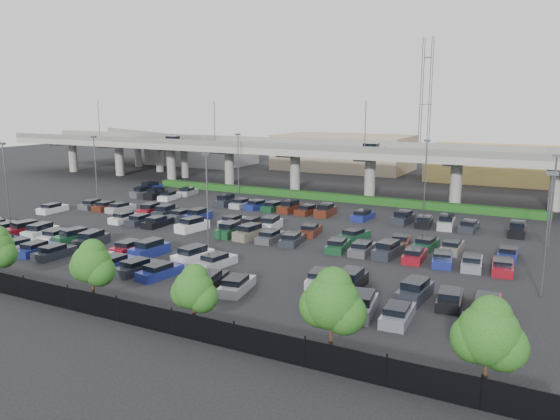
# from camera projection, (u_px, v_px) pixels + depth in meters

# --- Properties ---
(ground) EXTENTS (280.00, 280.00, 0.00)m
(ground) POSITION_uv_depth(u_px,v_px,m) (246.00, 232.00, 66.66)
(ground) COLOR black
(overpass) EXTENTS (150.00, 13.00, 15.80)m
(overpass) POSITION_uv_depth(u_px,v_px,m) (341.00, 153.00, 93.15)
(overpass) COLOR gray
(overpass) RESTS_ON ground
(on_ramp) EXTENTS (50.93, 30.13, 8.80)m
(on_ramp) POSITION_uv_depth(u_px,v_px,m) (149.00, 140.00, 126.40)
(on_ramp) COLOR gray
(on_ramp) RESTS_ON ground
(hedge) EXTENTS (66.00, 1.60, 1.10)m
(hedge) POSITION_uv_depth(u_px,v_px,m) (326.00, 197.00, 88.28)
(hedge) COLOR #124013
(hedge) RESTS_ON ground
(fence) EXTENTS (70.00, 0.10, 2.00)m
(fence) POSITION_uv_depth(u_px,v_px,m) (58.00, 296.00, 42.18)
(fence) COLOR black
(fence) RESTS_ON ground
(tree_row) EXTENTS (65.07, 3.66, 5.94)m
(tree_row) POSITION_uv_depth(u_px,v_px,m) (78.00, 260.00, 42.60)
(tree_row) COLOR #332316
(tree_row) RESTS_ON ground
(parked_cars) EXTENTS (63.04, 41.66, 1.67)m
(parked_cars) POSITION_uv_depth(u_px,v_px,m) (224.00, 232.00, 64.26)
(parked_cars) COLOR black
(parked_cars) RESTS_ON ground
(light_poles) EXTENTS (66.90, 48.38, 10.30)m
(light_poles) POSITION_uv_depth(u_px,v_px,m) (226.00, 177.00, 69.05)
(light_poles) COLOR #47474B
(light_poles) RESTS_ON ground
(distant_buildings) EXTENTS (138.00, 24.00, 9.00)m
(distant_buildings) POSITION_uv_depth(u_px,v_px,m) (449.00, 159.00, 114.01)
(distant_buildings) COLOR gray
(distant_buildings) RESTS_ON ground
(comm_tower) EXTENTS (2.40, 2.40, 30.00)m
(comm_tower) POSITION_uv_depth(u_px,v_px,m) (426.00, 102.00, 126.08)
(comm_tower) COLOR #47474B
(comm_tower) RESTS_ON ground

